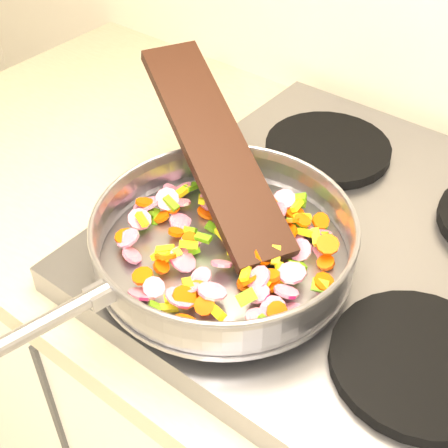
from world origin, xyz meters
The scene contains 7 objects.
cooktop centered at (-0.70, 1.67, 0.92)m, with size 0.60×0.60×0.04m, color #939399.
grate_fl centered at (-0.84, 1.52, 0.95)m, with size 0.19×0.19×0.02m, color black.
grate_fr centered at (-0.56, 1.52, 0.95)m, with size 0.19×0.19×0.02m, color black.
grate_bl centered at (-0.84, 1.81, 0.95)m, with size 0.19×0.19×0.02m, color black.
saute_pan centered at (-0.81, 1.51, 0.99)m, with size 0.36×0.52×0.06m.
vegetable_heap centered at (-0.81, 1.53, 0.98)m, with size 0.29×0.27×0.05m.
wooden_spatula centered at (-0.89, 1.60, 1.04)m, with size 0.34×0.08×0.02m, color black.
Camera 1 is at (-0.48, 1.09, 1.49)m, focal length 50.00 mm.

